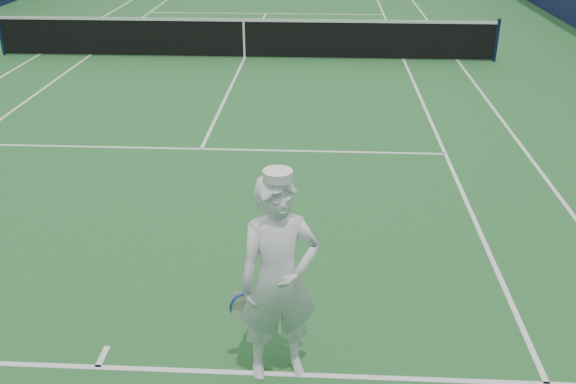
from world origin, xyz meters
name	(u,v)px	position (x,y,z in m)	size (l,w,h in m)	color
ground	(245,58)	(0.00, 0.00, 0.00)	(80.00, 80.00, 0.00)	#26642C
court_markings	(245,58)	(0.00, 0.00, 0.00)	(11.03, 23.83, 0.01)	white
tennis_net	(244,37)	(0.00, 0.00, 0.55)	(12.88, 0.09, 1.07)	#141E4C
tennis_player	(278,280)	(1.69, -11.82, 0.99)	(0.89, 0.66, 2.02)	white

